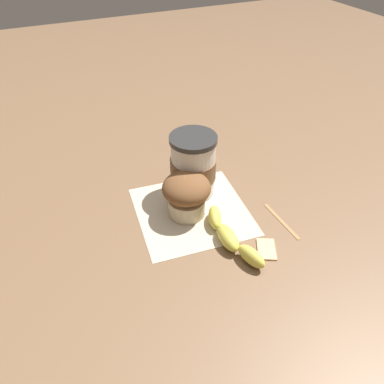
{
  "coord_description": "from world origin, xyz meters",
  "views": [
    {
      "loc": [
        0.51,
        -0.23,
        0.5
      ],
      "look_at": [
        0.0,
        0.0,
        0.05
      ],
      "focal_mm": 35.0,
      "sensor_mm": 36.0,
      "label": 1
    }
  ],
  "objects": [
    {
      "name": "banana",
      "position": [
        0.11,
        0.03,
        0.02
      ],
      "size": [
        0.18,
        0.05,
        0.03
      ],
      "color": "#D6CC4C",
      "rests_on": "paper_napkin"
    },
    {
      "name": "ground_plane",
      "position": [
        0.0,
        0.0,
        0.0
      ],
      "size": [
        3.0,
        3.0,
        0.0
      ],
      "primitive_type": "plane",
      "color": "brown"
    },
    {
      "name": "paper_napkin",
      "position": [
        0.0,
        0.0,
        0.0
      ],
      "size": [
        0.24,
        0.24,
        0.0
      ],
      "primitive_type": "cube",
      "rotation": [
        0.0,
        0.0,
        -0.1
      ],
      "color": "beige",
      "rests_on": "ground_plane"
    },
    {
      "name": "muffin",
      "position": [
        -0.0,
        -0.01,
        0.05
      ],
      "size": [
        0.09,
        0.09,
        0.09
      ],
      "color": "beige",
      "rests_on": "paper_napkin"
    },
    {
      "name": "sugar_packet",
      "position": [
        0.15,
        0.08,
        0.0
      ],
      "size": [
        0.06,
        0.05,
        0.01
      ],
      "primitive_type": "cube",
      "rotation": [
        0.0,
        0.0,
        5.81
      ],
      "color": "#E0B27F",
      "rests_on": "ground_plane"
    },
    {
      "name": "coffee_cup",
      "position": [
        -0.06,
        0.03,
        0.07
      ],
      "size": [
        0.09,
        0.09,
        0.13
      ],
      "color": "silver",
      "rests_on": "paper_napkin"
    },
    {
      "name": "wooden_stirrer",
      "position": [
        0.1,
        0.15,
        0.0
      ],
      "size": [
        0.11,
        0.01,
        0.0
      ],
      "primitive_type": "cube",
      "rotation": [
        0.0,
        0.0,
        3.16
      ],
      "color": "#9E7547",
      "rests_on": "ground_plane"
    }
  ]
}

